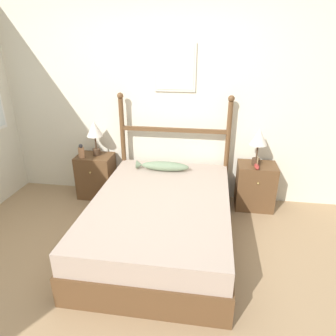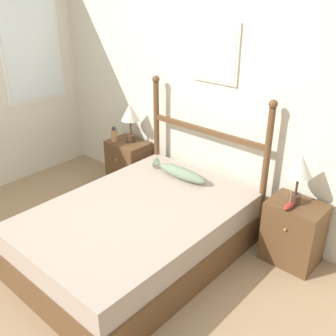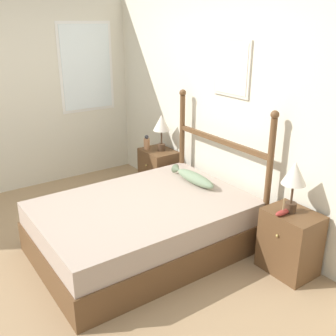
{
  "view_description": "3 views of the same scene",
  "coord_description": "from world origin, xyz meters",
  "px_view_note": "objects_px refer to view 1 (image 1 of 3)",
  "views": [
    {
      "loc": [
        0.63,
        -2.06,
        2.01
      ],
      "look_at": [
        0.18,
        0.93,
        0.72
      ],
      "focal_mm": 32.0,
      "sensor_mm": 36.0,
      "label": 1
    },
    {
      "loc": [
        2.31,
        -1.4,
        2.34
      ],
      "look_at": [
        0.14,
        1.03,
        0.75
      ],
      "focal_mm": 42.0,
      "sensor_mm": 36.0,
      "label": 2
    },
    {
      "loc": [
        3.1,
        -1.16,
        2.17
      ],
      "look_at": [
        0.07,
        0.96,
        0.76
      ],
      "focal_mm": 42.0,
      "sensor_mm": 36.0,
      "label": 3
    }
  ],
  "objects_px": {
    "table_lamp_right": "(259,139)",
    "model_boat": "(257,166)",
    "nightstand_left": "(96,176)",
    "bottle": "(81,152)",
    "fish_pillow": "(163,166)",
    "table_lamp_left": "(95,131)",
    "bed": "(161,220)",
    "nightstand_right": "(255,186)"
  },
  "relations": [
    {
      "from": "nightstand_left",
      "to": "table_lamp_left",
      "type": "distance_m",
      "value": 0.63
    },
    {
      "from": "model_boat",
      "to": "fish_pillow",
      "type": "bearing_deg",
      "value": -176.15
    },
    {
      "from": "nightstand_left",
      "to": "nightstand_right",
      "type": "distance_m",
      "value": 2.12
    },
    {
      "from": "bed",
      "to": "table_lamp_right",
      "type": "distance_m",
      "value": 1.51
    },
    {
      "from": "nightstand_right",
      "to": "bottle",
      "type": "xyz_separation_m",
      "value": [
        -2.26,
        -0.09,
        0.38
      ]
    },
    {
      "from": "nightstand_left",
      "to": "bottle",
      "type": "distance_m",
      "value": 0.41
    },
    {
      "from": "table_lamp_right",
      "to": "table_lamp_left",
      "type": "bearing_deg",
      "value": 178.78
    },
    {
      "from": "nightstand_right",
      "to": "bottle",
      "type": "height_order",
      "value": "bottle"
    },
    {
      "from": "nightstand_left",
      "to": "model_boat",
      "type": "relative_size",
      "value": 3.45
    },
    {
      "from": "table_lamp_right",
      "to": "model_boat",
      "type": "bearing_deg",
      "value": -89.19
    },
    {
      "from": "table_lamp_left",
      "to": "model_boat",
      "type": "relative_size",
      "value": 2.7
    },
    {
      "from": "table_lamp_right",
      "to": "model_boat",
      "type": "distance_m",
      "value": 0.32
    },
    {
      "from": "table_lamp_left",
      "to": "table_lamp_right",
      "type": "height_order",
      "value": "same"
    },
    {
      "from": "table_lamp_left",
      "to": "bottle",
      "type": "bearing_deg",
      "value": -141.99
    },
    {
      "from": "nightstand_right",
      "to": "bottle",
      "type": "relative_size",
      "value": 3.19
    },
    {
      "from": "model_boat",
      "to": "bottle",
      "type": "bearing_deg",
      "value": 179.46
    },
    {
      "from": "bed",
      "to": "model_boat",
      "type": "xyz_separation_m",
      "value": [
        1.03,
        0.78,
        0.36
      ]
    },
    {
      "from": "bed",
      "to": "bottle",
      "type": "bearing_deg",
      "value": 146.18
    },
    {
      "from": "table_lamp_left",
      "to": "model_boat",
      "type": "height_order",
      "value": "table_lamp_left"
    },
    {
      "from": "table_lamp_right",
      "to": "bottle",
      "type": "relative_size",
      "value": 2.5
    },
    {
      "from": "table_lamp_right",
      "to": "model_boat",
      "type": "relative_size",
      "value": 2.7
    },
    {
      "from": "bed",
      "to": "table_lamp_left",
      "type": "bearing_deg",
      "value": 138.28
    },
    {
      "from": "nightstand_right",
      "to": "model_boat",
      "type": "relative_size",
      "value": 3.45
    },
    {
      "from": "nightstand_left",
      "to": "table_lamp_right",
      "type": "relative_size",
      "value": 1.28
    },
    {
      "from": "nightstand_left",
      "to": "table_lamp_right",
      "type": "bearing_deg",
      "value": -0.38
    },
    {
      "from": "table_lamp_left",
      "to": "model_boat",
      "type": "bearing_deg",
      "value": -4.0
    },
    {
      "from": "bed",
      "to": "table_lamp_left",
      "type": "relative_size",
      "value": 4.37
    },
    {
      "from": "table_lamp_left",
      "to": "fish_pillow",
      "type": "bearing_deg",
      "value": -13.24
    },
    {
      "from": "bed",
      "to": "nightstand_left",
      "type": "bearing_deg",
      "value": 139.93
    },
    {
      "from": "nightstand_right",
      "to": "model_boat",
      "type": "distance_m",
      "value": 0.34
    },
    {
      "from": "bed",
      "to": "nightstand_right",
      "type": "height_order",
      "value": "nightstand_right"
    },
    {
      "from": "table_lamp_right",
      "to": "bottle",
      "type": "height_order",
      "value": "table_lamp_right"
    },
    {
      "from": "nightstand_left",
      "to": "table_lamp_left",
      "type": "relative_size",
      "value": 1.28
    },
    {
      "from": "nightstand_right",
      "to": "fish_pillow",
      "type": "height_order",
      "value": "fish_pillow"
    },
    {
      "from": "model_boat",
      "to": "fish_pillow",
      "type": "height_order",
      "value": "model_boat"
    },
    {
      "from": "nightstand_left",
      "to": "bottle",
      "type": "height_order",
      "value": "bottle"
    },
    {
      "from": "bottle",
      "to": "model_boat",
      "type": "relative_size",
      "value": 1.08
    },
    {
      "from": "bed",
      "to": "table_lamp_right",
      "type": "relative_size",
      "value": 4.37
    },
    {
      "from": "model_boat",
      "to": "table_lamp_right",
      "type": "bearing_deg",
      "value": 90.81
    },
    {
      "from": "nightstand_right",
      "to": "bed",
      "type": "bearing_deg",
      "value": -139.93
    },
    {
      "from": "nightstand_left",
      "to": "model_boat",
      "type": "distance_m",
      "value": 2.12
    },
    {
      "from": "bottle",
      "to": "table_lamp_right",
      "type": "bearing_deg",
      "value": 2.05
    }
  ]
}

